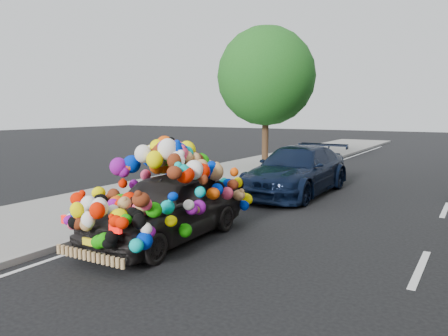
# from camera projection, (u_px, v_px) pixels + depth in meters

# --- Properties ---
(ground) EXTENTS (100.00, 100.00, 0.00)m
(ground) POSITION_uv_depth(u_px,v_px,m) (231.00, 237.00, 9.03)
(ground) COLOR black
(ground) RESTS_ON ground
(sidewalk) EXTENTS (4.00, 60.00, 0.12)m
(sidewalk) POSITION_uv_depth(u_px,v_px,m) (87.00, 210.00, 11.21)
(sidewalk) COLOR gray
(sidewalk) RESTS_ON ground
(kerb) EXTENTS (0.15, 60.00, 0.13)m
(kerb) POSITION_uv_depth(u_px,v_px,m) (144.00, 219.00, 10.22)
(kerb) COLOR gray
(kerb) RESTS_ON ground
(lane_markings) EXTENTS (6.00, 50.00, 0.01)m
(lane_markings) POSITION_uv_depth(u_px,v_px,m) (420.00, 269.00, 7.19)
(lane_markings) COLOR silver
(lane_markings) RESTS_ON ground
(tree_near_sidewalk) EXTENTS (4.20, 4.20, 6.13)m
(tree_near_sidewalk) POSITION_uv_depth(u_px,v_px,m) (266.00, 76.00, 18.51)
(tree_near_sidewalk) COLOR #332114
(tree_near_sidewalk) RESTS_ON ground
(plush_art_car) EXTENTS (2.04, 4.23, 2.01)m
(plush_art_car) POSITION_uv_depth(u_px,v_px,m) (167.00, 190.00, 8.71)
(plush_art_car) COLOR black
(plush_art_car) RESTS_ON ground
(navy_sedan) EXTENTS (2.14, 5.11, 1.47)m
(navy_sedan) POSITION_uv_depth(u_px,v_px,m) (297.00, 170.00, 13.61)
(navy_sedan) COLOR black
(navy_sedan) RESTS_ON ground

